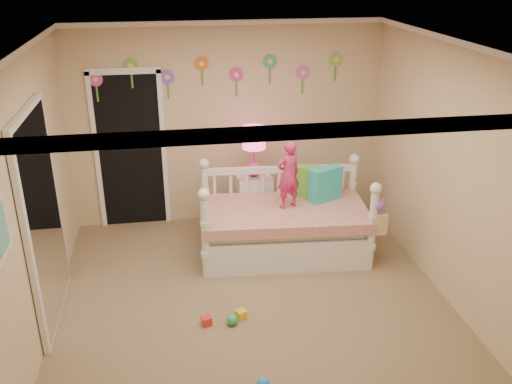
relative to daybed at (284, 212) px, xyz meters
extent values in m
cube|color=#7F684C|center=(-0.52, -1.14, -0.53)|extent=(4.00, 4.50, 0.01)
cube|color=white|center=(-0.52, -1.14, 2.07)|extent=(4.00, 4.50, 0.01)
cube|color=tan|center=(-0.52, 1.11, 0.77)|extent=(4.00, 0.01, 2.60)
cube|color=tan|center=(-2.52, -1.14, 0.77)|extent=(0.01, 4.50, 2.60)
cube|color=tan|center=(1.48, -1.14, 0.77)|extent=(0.01, 4.50, 2.60)
cube|color=#27C2C5|center=(0.53, 0.14, 0.26)|extent=(0.43, 0.30, 0.41)
cube|color=#6BC23B|center=(0.41, 0.24, 0.25)|extent=(0.44, 0.32, 0.39)
imported|color=#CD2E67|center=(0.04, 0.02, 0.47)|extent=(0.34, 0.28, 0.81)
cube|color=white|center=(-0.24, 0.72, -0.17)|extent=(0.46, 0.36, 0.73)
sphere|color=#DD1D8C|center=(-0.24, 0.72, 0.28)|extent=(0.18, 0.18, 0.18)
cylinder|color=#DD1D8C|center=(-0.24, 0.72, 0.47)|extent=(0.03, 0.03, 0.37)
cylinder|color=#FF4C84|center=(-0.24, 0.72, 0.70)|extent=(0.29, 0.29, 0.27)
cube|color=black|center=(-1.77, 1.10, 0.50)|extent=(0.90, 0.04, 2.07)
cube|color=white|center=(-2.48, -0.84, 0.52)|extent=(0.07, 1.30, 2.10)
camera|label=1|loc=(-1.28, -5.72, 2.79)|focal=38.72mm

